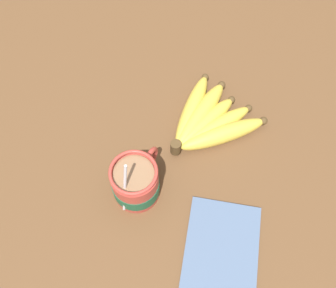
% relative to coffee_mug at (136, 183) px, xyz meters
% --- Properties ---
extents(table, '(1.31, 1.31, 0.03)m').
position_rel_coffee_mug_xyz_m(table, '(0.09, 0.02, -0.06)').
color(table, brown).
rests_on(table, ground).
extents(coffee_mug, '(0.12, 0.08, 0.14)m').
position_rel_coffee_mug_xyz_m(coffee_mug, '(0.00, 0.00, 0.00)').
color(coffee_mug, '#B23D33').
rests_on(coffee_mug, table).
extents(banana_bunch, '(0.20, 0.18, 0.04)m').
position_rel_coffee_mug_xyz_m(banana_bunch, '(0.19, -0.05, -0.02)').
color(banana_bunch, '#4C381E').
rests_on(banana_bunch, table).
extents(napkin, '(0.20, 0.17, 0.01)m').
position_rel_coffee_mug_xyz_m(napkin, '(-0.03, -0.18, -0.04)').
color(napkin, slate).
rests_on(napkin, table).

